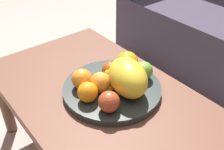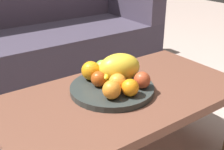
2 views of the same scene
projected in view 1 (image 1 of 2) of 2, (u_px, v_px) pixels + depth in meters
coffee_table at (109, 110)px, 0.98m from camera, size 1.04×0.56×0.38m
fruit_bowl at (112, 89)px, 0.99m from camera, size 0.35×0.35×0.03m
melon_large_front at (128, 77)px, 0.92m from camera, size 0.21×0.17×0.12m
orange_front at (101, 82)px, 0.94m from camera, size 0.07×0.07×0.07m
orange_left at (82, 79)px, 0.95m from camera, size 0.07×0.07×0.07m
orange_right at (127, 62)px, 1.03m from camera, size 0.08×0.08×0.08m
orange_back at (88, 92)px, 0.90m from camera, size 0.07×0.07×0.07m
apple_front at (111, 70)px, 1.00m from camera, size 0.07×0.07×0.07m
apple_left at (144, 71)px, 1.00m from camera, size 0.07×0.07×0.07m
apple_right at (109, 102)px, 0.86m from camera, size 0.07×0.07×0.07m
banana_bunch at (123, 79)px, 0.97m from camera, size 0.17×0.17×0.06m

